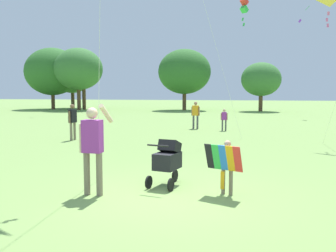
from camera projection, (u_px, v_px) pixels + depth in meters
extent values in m
plane|color=#75994C|center=(166.00, 197.00, 7.70)|extent=(120.00, 120.00, 0.00)
cylinder|color=brown|center=(53.00, 101.00, 39.08)|extent=(0.36, 0.36, 1.54)
ellipsoid|color=#2D6628|center=(52.00, 72.00, 38.78)|extent=(5.55, 5.00, 4.72)
cylinder|color=brown|center=(73.00, 100.00, 40.96)|extent=(0.36, 0.36, 1.68)
ellipsoid|color=#387033|center=(72.00, 78.00, 40.73)|extent=(3.78, 3.40, 3.21)
cylinder|color=brown|center=(79.00, 99.00, 37.45)|extent=(0.36, 0.36, 2.05)
ellipsoid|color=#387033|center=(78.00, 69.00, 37.17)|extent=(4.71, 4.24, 4.01)
cylinder|color=brown|center=(84.00, 98.00, 38.64)|extent=(0.36, 0.36, 2.32)
ellipsoid|color=#387033|center=(84.00, 72.00, 38.39)|extent=(3.35, 3.02, 2.85)
cylinder|color=brown|center=(184.00, 101.00, 37.25)|extent=(0.36, 0.36, 1.67)
ellipsoid|color=#2D6628|center=(184.00, 72.00, 36.97)|extent=(5.03, 4.52, 4.27)
cylinder|color=brown|center=(261.00, 103.00, 35.43)|extent=(0.36, 0.36, 1.48)
ellipsoid|color=#387033|center=(261.00, 79.00, 35.22)|extent=(3.60, 3.24, 3.06)
cylinder|color=#7F705B|center=(231.00, 182.00, 7.79)|extent=(0.08, 0.08, 0.54)
cylinder|color=#7F705B|center=(223.00, 181.00, 7.89)|extent=(0.08, 0.08, 0.54)
cube|color=orange|center=(227.00, 158.00, 7.79)|extent=(0.28, 0.24, 0.41)
cylinder|color=tan|center=(234.00, 160.00, 7.71)|extent=(0.06, 0.06, 0.36)
cylinder|color=tan|center=(221.00, 159.00, 7.88)|extent=(0.06, 0.06, 0.36)
sphere|color=tan|center=(228.00, 144.00, 7.76)|extent=(0.14, 0.14, 0.14)
cube|color=red|center=(238.00, 159.00, 7.46)|extent=(0.22, 0.23, 0.52)
cube|color=#F4A319|center=(230.00, 159.00, 7.55)|extent=(0.22, 0.23, 0.52)
cube|color=blue|center=(223.00, 158.00, 7.64)|extent=(0.22, 0.23, 0.52)
cube|color=green|center=(216.00, 157.00, 7.73)|extent=(0.22, 0.23, 0.52)
cube|color=black|center=(210.00, 156.00, 7.82)|extent=(0.22, 0.23, 0.52)
cube|color=#F4A319|center=(222.00, 180.00, 7.67)|extent=(0.08, 0.05, 0.36)
cylinder|color=#7F705B|center=(87.00, 174.00, 7.80)|extent=(0.13, 0.13, 0.87)
cylinder|color=#7F705B|center=(99.00, 174.00, 7.73)|extent=(0.13, 0.13, 0.87)
cube|color=purple|center=(92.00, 136.00, 7.69)|extent=(0.40, 0.27, 0.65)
cylinder|color=beige|center=(82.00, 138.00, 7.76)|extent=(0.09, 0.09, 0.58)
cylinder|color=beige|center=(106.00, 114.00, 7.73)|extent=(0.15, 0.54, 0.41)
sphere|color=beige|center=(92.00, 113.00, 7.65)|extent=(0.22, 0.22, 0.22)
cylinder|color=black|center=(175.00, 176.00, 8.91)|extent=(0.12, 0.28, 0.28)
cylinder|color=black|center=(149.00, 182.00, 8.30)|extent=(0.12, 0.28, 0.28)
cylinder|color=black|center=(171.00, 185.00, 8.08)|extent=(0.12, 0.28, 0.28)
cube|color=black|center=(167.00, 161.00, 8.49)|extent=(0.60, 0.74, 0.36)
cube|color=black|center=(170.00, 146.00, 8.58)|extent=(0.52, 0.51, 0.35)
cylinder|color=black|center=(158.00, 146.00, 8.04)|extent=(0.47, 0.17, 0.04)
cylinder|color=silver|center=(100.00, 26.00, 8.15)|extent=(0.59, 1.07, 6.88)
cube|color=pink|center=(328.00, 13.00, 14.47)|extent=(0.08, 0.02, 0.14)
cube|color=pink|center=(327.00, 20.00, 14.55)|extent=(0.08, 0.05, 0.14)
cube|color=pink|center=(328.00, 25.00, 14.51)|extent=(0.08, 0.03, 0.14)
cube|color=red|center=(244.00, 1.00, 15.85)|extent=(0.39, 0.39, 0.30)
cube|color=green|center=(244.00, 9.00, 15.88)|extent=(0.39, 0.39, 0.30)
cube|color=green|center=(243.00, 19.00, 15.94)|extent=(0.09, 0.09, 0.14)
cube|color=green|center=(244.00, 25.00, 15.90)|extent=(0.09, 0.09, 0.14)
cylinder|color=silver|center=(224.00, 75.00, 15.33)|extent=(1.56, 1.92, 5.35)
cube|color=purple|center=(300.00, 21.00, 31.36)|extent=(0.23, 0.25, 0.32)
cube|color=green|center=(307.00, 8.00, 28.38)|extent=(0.32, 0.38, 0.32)
cylinder|color=#4C4C51|center=(197.00, 122.00, 20.35)|extent=(0.10, 0.10, 0.70)
cylinder|color=#4C4C51|center=(193.00, 122.00, 20.43)|extent=(0.10, 0.10, 0.70)
cube|color=orange|center=(196.00, 110.00, 20.33)|extent=(0.34, 0.25, 0.53)
cylinder|color=#A37556|center=(199.00, 111.00, 20.27)|extent=(0.08, 0.08, 0.47)
cylinder|color=#A37556|center=(192.00, 111.00, 20.41)|extent=(0.08, 0.08, 0.47)
sphere|color=#A37556|center=(196.00, 103.00, 20.30)|extent=(0.18, 0.18, 0.18)
cylinder|color=#7F705B|center=(75.00, 131.00, 16.09)|extent=(0.11, 0.11, 0.73)
cylinder|color=#7F705B|center=(71.00, 132.00, 15.88)|extent=(0.11, 0.11, 0.73)
cube|color=black|center=(73.00, 116.00, 15.92)|extent=(0.27, 0.36, 0.55)
cylinder|color=brown|center=(76.00, 116.00, 16.10)|extent=(0.08, 0.08, 0.49)
cylinder|color=brown|center=(69.00, 117.00, 15.74)|extent=(0.08, 0.08, 0.49)
sphere|color=brown|center=(72.00, 106.00, 15.88)|extent=(0.19, 0.19, 0.19)
cylinder|color=#4C4C51|center=(222.00, 125.00, 19.50)|extent=(0.08, 0.08, 0.54)
cylinder|color=#4C4C51|center=(226.00, 125.00, 19.47)|extent=(0.08, 0.08, 0.54)
cube|color=purple|center=(224.00, 116.00, 19.44)|extent=(0.24, 0.16, 0.40)
cylinder|color=tan|center=(221.00, 117.00, 19.47)|extent=(0.06, 0.06, 0.36)
cylinder|color=tan|center=(227.00, 117.00, 19.42)|extent=(0.06, 0.06, 0.36)
sphere|color=tan|center=(224.00, 110.00, 19.41)|extent=(0.14, 0.14, 0.14)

